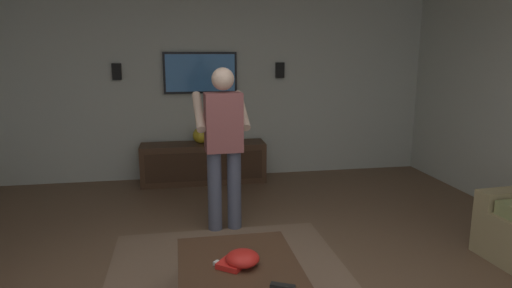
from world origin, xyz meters
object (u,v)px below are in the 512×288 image
object	(u,v)px
remote_black	(283,286)
vase_round	(201,135)
media_console	(204,163)
tv	(200,73)
coffee_table	(239,280)
person_standing	(223,140)
remote_white	(224,265)
book	(234,262)
wall_speaker_left	(280,70)
wall_speaker_right	(117,72)
bowl	(243,258)

from	to	relation	value
remote_black	vase_round	distance (m)	3.68
media_console	tv	size ratio (longest dim) A/B	1.68
coffee_table	person_standing	bearing A→B (deg)	-2.59
remote_white	vase_round	world-z (taller)	vase_round
tv	remote_white	xyz separation A→B (m)	(-3.55, 0.07, -1.09)
remote_black	book	world-z (taller)	book
tv	wall_speaker_left	distance (m)	1.14
wall_speaker_left	remote_white	bearing A→B (deg)	161.33
remote_black	wall_speaker_left	size ratio (longest dim) A/B	0.68
book	vase_round	distance (m)	3.32
tv	person_standing	size ratio (longest dim) A/B	0.62
tv	person_standing	xyz separation A→B (m)	(-1.95, -0.11, -0.57)
coffee_table	vase_round	world-z (taller)	vase_round
media_console	vase_round	world-z (taller)	vase_round
remote_black	wall_speaker_right	xyz separation A→B (m)	(3.89, 1.36, 1.11)
tv	remote_white	distance (m)	3.71
bowl	coffee_table	bearing A→B (deg)	74.25
remote_white	wall_speaker_left	world-z (taller)	wall_speaker_left
person_standing	vase_round	xyz separation A→B (m)	(1.74, 0.13, -0.27)
bowl	wall_speaker_right	distance (m)	3.90
remote_white	coffee_table	bearing A→B (deg)	-134.08
remote_black	book	xyz separation A→B (m)	(0.35, 0.25, 0.01)
bowl	book	xyz separation A→B (m)	(0.02, 0.06, -0.03)
media_console	wall_speaker_right	size ratio (longest dim) A/B	7.73
bowl	person_standing	bearing A→B (deg)	-1.78
bowl	remote_white	xyz separation A→B (m)	(0.00, 0.12, -0.04)
coffee_table	remote_black	size ratio (longest dim) A/B	6.67
media_console	remote_white	bearing A→B (deg)	-1.18
vase_round	wall_speaker_left	bearing A→B (deg)	-78.86
coffee_table	wall_speaker_left	bearing A→B (deg)	-17.22
person_standing	vase_round	bearing A→B (deg)	1.27
tv	person_standing	bearing A→B (deg)	3.09
person_standing	vase_round	world-z (taller)	person_standing
book	wall_speaker_right	world-z (taller)	wall_speaker_right
coffee_table	tv	world-z (taller)	tv
bowl	book	size ratio (longest dim) A/B	1.02
media_console	remote_white	xyz separation A→B (m)	(-3.31, 0.07, 0.14)
media_console	tv	xyz separation A→B (m)	(0.24, -0.00, 1.22)
coffee_table	media_console	world-z (taller)	media_console
remote_white	wall_speaker_left	size ratio (longest dim) A/B	0.68
bowl	remote_black	size ratio (longest dim) A/B	1.50
book	wall_speaker_right	xyz separation A→B (m)	(3.54, 1.12, 1.11)
media_console	tv	distance (m)	1.25
remote_black	vase_round	xyz separation A→B (m)	(3.66, 0.28, 0.25)
media_console	vase_round	distance (m)	0.39
coffee_table	book	xyz separation A→B (m)	(0.01, 0.03, 0.12)
coffee_table	remote_white	bearing A→B (deg)	93.15
tv	remote_black	world-z (taller)	tv
remote_white	wall_speaker_right	size ratio (longest dim) A/B	0.68
book	wall_speaker_left	xyz separation A→B (m)	(3.54, -1.13, 1.11)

